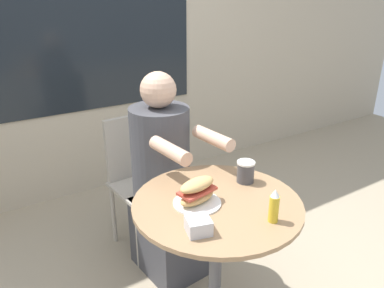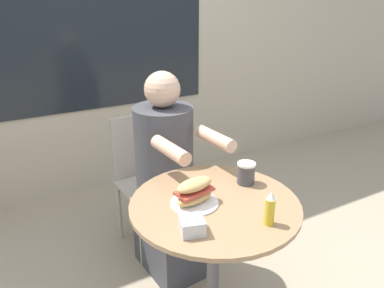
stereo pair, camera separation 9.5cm
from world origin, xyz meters
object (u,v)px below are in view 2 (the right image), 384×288
Objects in this scene: cafe_table at (214,240)px; condiment_bottle at (270,209)px; diner_chair at (144,169)px; seated_diner at (168,190)px; drink_cup at (246,173)px; sandwich_on_plate at (194,193)px.

condiment_bottle is at bearing -67.48° from cafe_table.
condiment_bottle is (0.08, -1.14, 0.30)m from diner_chair.
seated_diner is 0.58m from drink_cup.
sandwich_on_plate is 0.33m from condiment_bottle.
diner_chair is 0.34m from seated_diner.
sandwich_on_plate is (-0.12, -0.52, 0.27)m from seated_diner.
cafe_table is 0.56m from seated_diner.
seated_diner is (0.03, 0.55, -0.02)m from cafe_table.
diner_chair is 0.89m from drink_cup.
diner_chair is 0.72× the size of seated_diner.
sandwich_on_plate reaches higher than drink_cup.
cafe_table is 0.86× the size of diner_chair.
drink_cup is at bearing 98.70° from diner_chair.
cafe_table is at bearing 81.54° from seated_diner.
condiment_bottle reaches higher than diner_chair.
diner_chair is at bearing 93.87° from condiment_bottle.
cafe_table is 5.22× the size of condiment_bottle.
sandwich_on_plate is (-0.08, 0.03, 0.25)m from cafe_table.
cafe_table is 3.59× the size of sandwich_on_plate.
condiment_bottle is at bearing -111.07° from drink_cup.
seated_diner is 5.83× the size of sandwich_on_plate.
sandwich_on_plate is at bearing 72.36° from seated_diner.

